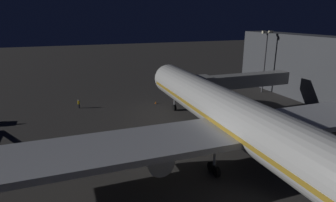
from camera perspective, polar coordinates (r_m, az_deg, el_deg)
ground_plane at (r=44.09m, az=7.99°, el=-7.34°), size 320.00×320.00×0.00m
airliner_at_gate at (r=34.78m, az=15.41°, el=-4.51°), size 58.48×60.01×19.97m
jet_bridge at (r=56.52m, az=13.47°, el=3.89°), size 21.01×3.40×7.28m
apron_floodlight_mast at (r=71.72m, az=19.14°, el=8.53°), size 2.90×0.50×14.76m
ground_crew_near_nose_gear at (r=59.83m, az=-17.68°, el=-0.49°), size 0.40×0.40×1.76m
traffic_cone_nose_port at (r=61.54m, az=1.37°, el=0.12°), size 0.36×0.36×0.55m
traffic_cone_nose_starboard at (r=60.14m, az=-2.54°, el=-0.29°), size 0.36×0.36×0.55m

